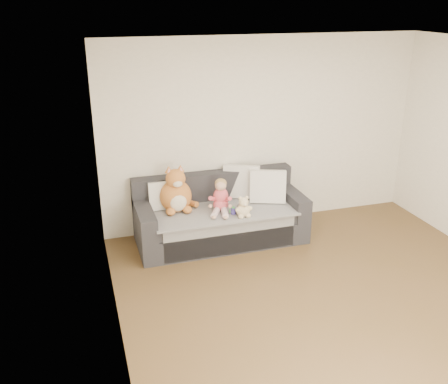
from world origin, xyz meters
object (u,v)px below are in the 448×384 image
object	(u,v)px
sofa	(220,218)
toddler	(221,198)
teddy_bear	(244,208)
plush_cat	(176,193)
sippy_cup	(233,210)

from	to	relation	value
sofa	toddler	size ratio (longest dim) A/B	5.02
toddler	teddy_bear	xyz separation A→B (m)	(0.22, -0.26, -0.07)
toddler	plush_cat	bearing A→B (deg)	179.96
sippy_cup	toddler	bearing A→B (deg)	128.59
toddler	plush_cat	distance (m)	0.57
sippy_cup	plush_cat	bearing A→B (deg)	152.45
plush_cat	sofa	bearing A→B (deg)	-7.31
plush_cat	sippy_cup	world-z (taller)	plush_cat
sofa	plush_cat	bearing A→B (deg)	174.06
toddler	plush_cat	size ratio (longest dim) A/B	0.70
sofa	teddy_bear	size ratio (longest dim) A/B	7.90
teddy_bear	sippy_cup	world-z (taller)	teddy_bear
sofa	teddy_bear	distance (m)	0.52
sofa	sippy_cup	bearing A→B (deg)	-71.55
plush_cat	teddy_bear	size ratio (longest dim) A/B	2.25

